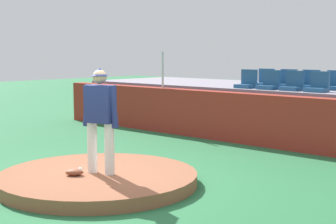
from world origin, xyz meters
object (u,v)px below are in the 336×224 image
stadium_chair_2 (293,84)px  stadium_chair_7 (335,84)px  stadium_chair_6 (309,83)px  stadium_chair_0 (247,82)px  stadium_chair_5 (287,82)px  stadium_chair_1 (270,83)px  stadium_chair_3 (318,85)px  baseball (80,169)px  fielding_glove (74,172)px  stadium_chair_4 (264,81)px  pitcher (100,113)px

stadium_chair_2 → stadium_chair_7: same height
stadium_chair_6 → stadium_chair_0: bearing=33.2°
stadium_chair_5 → stadium_chair_1: bearing=90.2°
stadium_chair_0 → stadium_chair_7: 2.27m
stadium_chair_3 → baseball: bearing=78.2°
fielding_glove → stadium_chair_1: size_ratio=0.60×
stadium_chair_4 → stadium_chair_6: bearing=179.7°
stadium_chair_1 → baseball: bearing=90.3°
stadium_chair_0 → stadium_chair_5: size_ratio=1.00×
stadium_chair_1 → stadium_chair_7: (1.36, 0.93, 0.00)m
fielding_glove → stadium_chair_2: (0.47, 6.54, 1.21)m
stadium_chair_3 → stadium_chair_5: same height
pitcher → stadium_chair_5: bearing=78.1°
stadium_chair_2 → stadium_chair_7: size_ratio=1.00×
pitcher → baseball: (-0.36, -0.16, -1.01)m
fielding_glove → stadium_chair_6: 7.53m
stadium_chair_1 → stadium_chair_5: 0.91m
baseball → stadium_chair_7: 7.41m
fielding_glove → stadium_chair_4: stadium_chair_4 is taller
baseball → stadium_chair_3: bearing=78.2°
stadium_chair_0 → stadium_chair_5: (0.71, 0.90, 0.00)m
pitcher → baseball: size_ratio=24.43×
stadium_chair_1 → stadium_chair_2: (0.66, 0.03, 0.00)m
stadium_chair_5 → fielding_glove: bearing=91.5°
pitcher → stadium_chair_1: size_ratio=3.62×
fielding_glove → stadium_chair_5: stadium_chair_5 is taller
stadium_chair_5 → stadium_chair_4: bearing=-0.6°
stadium_chair_0 → stadium_chair_1: size_ratio=1.00×
baseball → stadium_chair_4: stadium_chair_4 is taller
stadium_chair_4 → pitcher: bearing=99.1°
stadium_chair_4 → stadium_chair_2: bearing=147.3°
stadium_chair_3 → stadium_chair_6: same height
fielding_glove → stadium_chair_3: (1.16, 6.52, 1.21)m
fielding_glove → stadium_chair_2: stadium_chair_2 is taller
stadium_chair_0 → stadium_chair_5: 1.14m
stadium_chair_3 → stadium_chair_5: bearing=-33.7°
stadium_chair_3 → stadium_chair_7: 0.92m
stadium_chair_2 → stadium_chair_7: (0.70, 0.89, 0.00)m
fielding_glove → stadium_chair_1: (-0.20, 6.51, 1.21)m
baseball → stadium_chair_3: size_ratio=0.15×
pitcher → stadium_chair_3: pitcher is taller
stadium_chair_4 → stadium_chair_7: (2.09, 0.01, 0.00)m
baseball → stadium_chair_7: bearing=79.6°
fielding_glove → stadium_chair_7: stadium_chair_7 is taller
baseball → stadium_chair_1: stadium_chair_1 is taller
pitcher → stadium_chair_4: pitcher is taller
baseball → stadium_chair_4: bearing=96.1°
fielding_glove → stadium_chair_2: 6.67m
pitcher → stadium_chair_1: (-0.40, 6.10, 0.21)m
stadium_chair_0 → stadium_chair_1: same height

